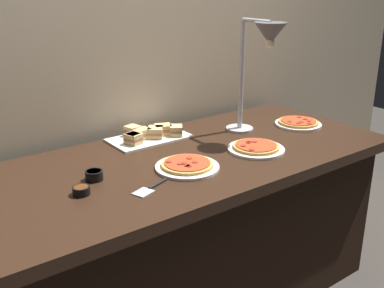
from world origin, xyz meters
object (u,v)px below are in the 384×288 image
pizza_plate_center (298,123)px  serving_spatula (150,188)px  heat_lamp (264,47)px  sauce_cup_near (81,190)px  pizza_plate_raised_stand (256,148)px  sauce_cup_far (94,175)px  pizza_plate_front (187,166)px  sandwich_platter (149,135)px

pizza_plate_center → serving_spatula: pizza_plate_center is taller
heat_lamp → pizza_plate_center: size_ratio=2.30×
pizza_plate_center → serving_spatula: size_ratio=1.42×
sauce_cup_near → serving_spatula: size_ratio=0.37×
heat_lamp → sauce_cup_near: heat_lamp is taller
pizza_plate_raised_stand → sauce_cup_far: 0.75m
pizza_plate_raised_stand → serving_spatula: size_ratio=1.51×
pizza_plate_front → heat_lamp: bearing=12.1°
heat_lamp → pizza_plate_center: bearing=2.6°
pizza_plate_front → sandwich_platter: (0.07, 0.40, 0.01)m
heat_lamp → serving_spatula: (-0.75, -0.19, -0.44)m
pizza_plate_front → serving_spatula: pizza_plate_front is taller
pizza_plate_raised_stand → sauce_cup_far: (-0.73, 0.14, 0.01)m
pizza_plate_center → sauce_cup_far: bearing=-179.9°
pizza_plate_front → sauce_cup_near: 0.45m
pizza_plate_raised_stand → serving_spatula: bearing=-174.2°
sauce_cup_far → pizza_plate_raised_stand: bearing=-10.7°
heat_lamp → pizza_plate_front: bearing=-167.9°
pizza_plate_center → sauce_cup_far: (-1.18, -0.00, 0.01)m
sauce_cup_near → heat_lamp: bearing=4.6°
pizza_plate_raised_stand → sauce_cup_far: bearing=169.3°
pizza_plate_raised_stand → serving_spatula: (-0.60, -0.06, -0.01)m
pizza_plate_center → heat_lamp: bearing=-177.4°
heat_lamp → pizza_plate_front: size_ratio=2.12×
sauce_cup_far → serving_spatula: sauce_cup_far is taller
serving_spatula → pizza_plate_center: bearing=10.9°
pizza_plate_front → sauce_cup_far: 0.38m
heat_lamp → pizza_plate_raised_stand: bearing=-138.9°
heat_lamp → sauce_cup_far: heat_lamp is taller
sandwich_platter → sauce_cup_far: sandwich_platter is taller
pizza_plate_front → sauce_cup_far: (-0.36, 0.12, 0.01)m
pizza_plate_front → pizza_plate_raised_stand: (0.38, -0.01, -0.00)m
sauce_cup_near → serving_spatula: (0.22, -0.11, -0.01)m
pizza_plate_raised_stand → heat_lamp: bearing=41.1°
heat_lamp → serving_spatula: 0.89m
pizza_plate_front → serving_spatula: (-0.23, -0.08, -0.01)m
pizza_plate_center → serving_spatula: (-1.05, -0.20, -0.01)m
pizza_plate_raised_stand → sandwich_platter: sandwich_platter is taller
pizza_plate_center → serving_spatula: bearing=-169.1°
pizza_plate_front → pizza_plate_center: same height
heat_lamp → sandwich_platter: size_ratio=1.46×
heat_lamp → sandwich_platter: heat_lamp is taller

